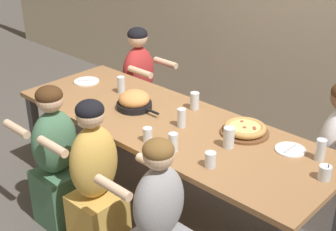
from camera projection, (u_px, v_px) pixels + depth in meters
ground_plane at (168, 207)px, 3.85m from camera, size 18.00×18.00×0.00m
dining_table at (168, 130)px, 3.53m from camera, size 2.62×0.91×0.79m
pizza_board_main at (245, 129)px, 3.32m from camera, size 0.35×0.35×0.07m
skillet_bowl at (134, 101)px, 3.68m from camera, size 0.41×0.28×0.15m
empty_plate_a at (290, 150)px, 3.11m from camera, size 0.20×0.20×0.02m
empty_plate_b at (87, 81)px, 4.20m from camera, size 0.23×0.23×0.02m
cocktail_glass_blue at (325, 173)px, 2.80m from camera, size 0.08×0.08×0.11m
drinking_glass_a at (210, 161)px, 2.92m from camera, size 0.07×0.07×0.10m
drinking_glass_b at (229, 138)px, 3.13m from camera, size 0.08×0.08×0.14m
drinking_glass_c at (173, 144)px, 3.09m from camera, size 0.06×0.06×0.13m
drinking_glass_d at (121, 85)px, 3.96m from camera, size 0.07×0.07×0.14m
drinking_glass_e at (182, 119)px, 3.40m from camera, size 0.06×0.06×0.14m
drinking_glass_f at (148, 135)px, 3.21m from camera, size 0.07×0.07×0.10m
drinking_glass_g at (320, 151)px, 2.99m from camera, size 0.07×0.07×0.15m
drinking_glass_h at (194, 102)px, 3.68m from camera, size 0.07×0.07×0.14m
diner_near_midleft at (57, 163)px, 3.48m from camera, size 0.51×0.40×1.14m
diner_near_center at (96, 186)px, 3.20m from camera, size 0.51×0.40×1.18m
diner_near_midright at (159, 228)px, 2.84m from camera, size 0.51×0.40×1.12m
diner_far_right at (334, 164)px, 3.42m from camera, size 0.51×0.40×1.19m
diner_far_left at (139, 90)px, 4.68m from camera, size 0.51×0.40×1.18m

